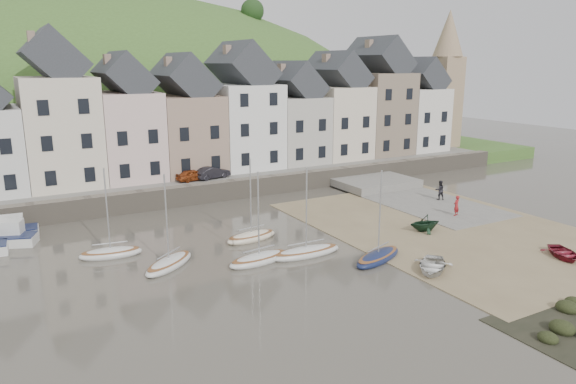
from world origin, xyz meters
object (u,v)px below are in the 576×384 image
sailboat_0 (111,253)px  car_right (212,173)px  rowboat_white (432,266)px  rowboat_green (425,223)px  car_left (193,175)px  person_red (456,206)px  rowboat_red (564,253)px  person_dark (440,190)px

sailboat_0 → car_right: sailboat_0 is taller
rowboat_white → sailboat_0: bearing=-167.7°
rowboat_green → car_left: size_ratio=0.77×
rowboat_white → car_right: size_ratio=0.96×
sailboat_0 → rowboat_white: bearing=-36.9°
rowboat_white → person_red: person_red is taller
person_red → car_left: (-16.99, 17.59, 1.17)m
rowboat_red → person_red: 10.67m
person_dark → car_left: car_left is taller
sailboat_0 → person_dark: 30.22m
rowboat_white → person_red: bearing=86.3°
person_dark → car_left: bearing=-11.1°
sailboat_0 → person_red: 27.91m
person_dark → car_right: size_ratio=0.51×
sailboat_0 → person_dark: (30.21, -0.08, 0.78)m
person_red → car_right: car_right is taller
rowboat_white → car_left: size_ratio=1.05×
sailboat_0 → person_red: (27.51, -4.69, 0.72)m
rowboat_red → car_left: car_left is taller
rowboat_green → sailboat_0: bearing=-95.3°
rowboat_white → rowboat_green: bearing=98.7°
rowboat_red → person_red: person_red is taller
car_right → rowboat_white: bearing=176.5°
rowboat_white → person_dark: (13.27, 12.63, 0.63)m
person_dark → person_red: bearing=82.0°
sailboat_0 → rowboat_white: size_ratio=1.83×
car_right → car_left: bearing=76.7°
rowboat_green → rowboat_red: (4.01, -8.88, -0.35)m
rowboat_white → car_left: 26.45m
rowboat_white → car_right: bearing=149.0°
car_left → rowboat_green: bearing=-155.3°
rowboat_green → car_left: bearing=-137.8°
rowboat_red → person_dark: (3.87, 15.20, 0.67)m
rowboat_white → person_dark: size_ratio=1.87×
sailboat_0 → car_right: 18.06m
person_dark → rowboat_red: bearing=98.0°
person_red → person_dark: bearing=-135.5°
rowboat_green → car_left: car_left is taller
rowboat_green → person_dark: 10.11m
rowboat_white → rowboat_red: 9.75m
sailboat_0 → rowboat_red: sailboat_0 is taller
person_red → car_left: size_ratio=0.53×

